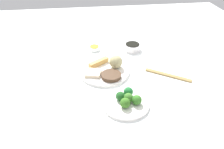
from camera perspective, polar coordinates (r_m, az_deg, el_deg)
tabletop at (r=1.15m, az=0.28°, el=0.16°), size 2.20×2.20×0.02m
main_plate at (r=1.13m, az=-1.89°, el=0.66°), size 0.25×0.25×0.02m
rice_scoop at (r=1.14m, az=0.98°, el=3.36°), size 0.07×0.07×0.07m
spring_roll at (r=1.17m, az=-3.45°, el=3.09°), size 0.11×0.09×0.03m
crab_rangoon_wonton at (r=1.10m, az=-4.92°, el=0.39°), size 0.09×0.08×0.02m
stir_fry_heap at (r=1.07m, az=-0.23°, el=-0.27°), size 0.10×0.10×0.02m
broccoli_plate at (r=0.94m, az=3.59°, el=-7.46°), size 0.20×0.20×0.01m
broccoli_floret_0 at (r=0.93m, az=4.22°, el=-6.01°), size 0.04×0.04×0.04m
broccoli_floret_1 at (r=0.94m, az=2.21°, el=-5.59°), size 0.04×0.04×0.04m
broccoli_floret_2 at (r=0.90m, az=3.44°, el=-7.34°), size 0.04×0.04×0.04m
broccoli_floret_3 at (r=0.96m, az=4.24°, el=-4.46°), size 0.04×0.04×0.04m
broccoli_floret_4 at (r=0.92m, az=6.42°, el=-6.54°), size 0.04×0.04×0.04m
soy_sauce_bowl at (r=1.35m, az=5.27°, el=7.03°), size 0.10×0.10×0.04m
soy_sauce_bowl_liquid at (r=1.34m, az=5.32°, el=7.82°), size 0.08×0.08×0.00m
sauce_ramekin_hot_mustard at (r=1.35m, az=-4.57°, el=6.74°), size 0.06×0.06×0.02m
sauce_ramekin_hot_mustard_liquid at (r=1.34m, az=-4.59°, el=7.25°), size 0.05×0.05×0.00m
chopsticks_pair at (r=1.15m, az=14.26°, el=-0.17°), size 0.21×0.15×0.01m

